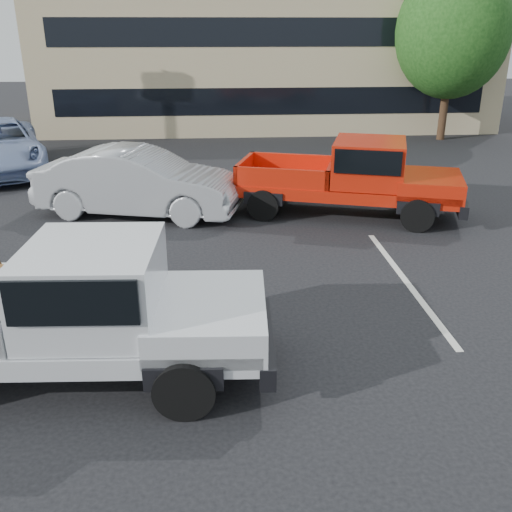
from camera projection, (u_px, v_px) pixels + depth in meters
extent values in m
plane|color=black|center=(253.00, 342.00, 8.57)|extent=(90.00, 90.00, 0.00)
cube|color=silver|center=(79.00, 291.00, 10.21)|extent=(0.12, 5.00, 0.01)
cube|color=silver|center=(406.00, 281.00, 10.62)|extent=(0.12, 5.00, 0.01)
cube|color=tan|center=(265.00, 59.00, 27.00)|extent=(20.00, 8.00, 6.00)
cube|color=black|center=(273.00, 101.00, 23.88)|extent=(18.00, 0.08, 1.10)
cube|color=black|center=(273.00, 32.00, 22.87)|extent=(18.00, 0.08, 1.10)
cylinder|color=#332114|center=(444.00, 106.00, 23.47)|extent=(0.32, 0.32, 2.73)
ellipsoid|color=#184213|center=(453.00, 32.00, 22.40)|extent=(4.46, 4.46, 5.13)
cylinder|color=#332114|center=(334.00, 86.00, 30.64)|extent=(0.32, 0.32, 2.86)
ellipsoid|color=#184213|center=(337.00, 26.00, 29.52)|extent=(4.68, 4.68, 5.38)
cylinder|color=black|center=(184.00, 389.00, 6.82)|extent=(0.77, 0.32, 0.76)
cylinder|color=black|center=(196.00, 316.00, 8.53)|extent=(0.77, 0.32, 0.76)
cube|color=white|center=(57.00, 331.00, 7.53)|extent=(5.48, 2.18, 0.28)
cube|color=white|center=(208.00, 315.00, 7.49)|extent=(1.59, 1.99, 0.46)
cube|color=black|center=(265.00, 340.00, 7.65)|extent=(0.30, 1.97, 0.30)
cube|color=white|center=(94.00, 284.00, 7.29)|extent=(1.74, 1.92, 1.05)
cube|color=black|center=(92.00, 270.00, 7.21)|extent=(1.59, 2.01, 0.55)
cube|color=white|center=(27.00, 307.00, 7.39)|extent=(0.19, 1.84, 0.50)
cylinder|color=brown|center=(4.00, 307.00, 7.66)|extent=(0.07, 0.07, 0.24)
cylinder|color=brown|center=(9.00, 302.00, 7.81)|extent=(0.07, 0.07, 0.24)
sphere|color=brown|center=(1.00, 272.00, 7.56)|extent=(0.23, 0.23, 0.23)
cone|color=black|center=(11.00, 274.00, 7.57)|extent=(0.17, 0.12, 0.11)
cylinder|color=black|center=(264.00, 205.00, 13.84)|extent=(0.81, 0.49, 0.76)
cylinder|color=black|center=(278.00, 186.00, 15.51)|extent=(0.81, 0.49, 0.76)
cylinder|color=black|center=(417.00, 215.00, 13.09)|extent=(0.81, 0.49, 0.76)
cylinder|color=black|center=(415.00, 194.00, 14.76)|extent=(0.81, 0.49, 0.76)
cube|color=red|center=(344.00, 188.00, 14.18)|extent=(5.74, 3.44, 0.28)
cube|color=red|center=(429.00, 185.00, 13.68)|extent=(2.01, 2.29, 0.46)
cube|color=black|center=(460.00, 202.00, 13.67)|extent=(0.77, 1.94, 0.30)
cube|color=black|center=(237.00, 188.00, 14.82)|extent=(0.75, 1.93, 0.28)
cube|color=red|center=(369.00, 162.00, 13.81)|extent=(2.13, 2.25, 1.05)
cube|color=black|center=(370.00, 154.00, 13.73)|extent=(2.01, 2.31, 0.55)
cube|color=black|center=(287.00, 182.00, 14.46)|extent=(2.75, 2.45, 0.10)
cube|color=red|center=(293.00, 163.00, 15.14)|extent=(2.24, 0.78, 0.50)
cube|color=red|center=(281.00, 179.00, 13.56)|extent=(2.24, 0.78, 0.50)
cube|color=red|center=(244.00, 169.00, 14.57)|extent=(0.64, 1.80, 0.50)
cube|color=red|center=(331.00, 173.00, 14.12)|extent=(0.64, 1.80, 0.50)
imported|color=#ACAEB3|center=(139.00, 182.00, 14.11)|extent=(5.30, 2.96, 1.65)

